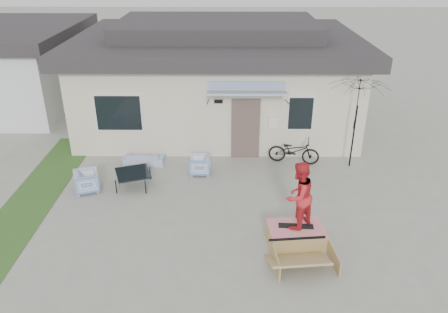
{
  "coord_description": "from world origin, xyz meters",
  "views": [
    {
      "loc": [
        0.38,
        -9.16,
        6.6
      ],
      "look_at": [
        0.3,
        1.8,
        1.3
      ],
      "focal_mm": 35.19,
      "sensor_mm": 36.0,
      "label": 1
    }
  ],
  "objects_px": {
    "skater": "(299,194)",
    "armchair_left": "(87,180)",
    "coffee_table": "(134,179)",
    "loveseat": "(144,157)",
    "armchair_right": "(200,164)",
    "skateboard": "(296,226)",
    "skate_ramp": "(296,235)",
    "patio_umbrella": "(356,116)",
    "bicycle": "(294,148)"
  },
  "relations": [
    {
      "from": "skateboard",
      "to": "loveseat",
      "type": "bearing_deg",
      "value": 140.31
    },
    {
      "from": "armchair_right",
      "to": "skateboard",
      "type": "height_order",
      "value": "armchair_right"
    },
    {
      "from": "bicycle",
      "to": "skater",
      "type": "xyz_separation_m",
      "value": [
        -0.54,
        -4.36,
        0.81
      ]
    },
    {
      "from": "skateboard",
      "to": "armchair_left",
      "type": "bearing_deg",
      "value": 161.07
    },
    {
      "from": "loveseat",
      "to": "bicycle",
      "type": "xyz_separation_m",
      "value": [
        4.97,
        0.13,
        0.28
      ]
    },
    {
      "from": "armchair_left",
      "to": "skateboard",
      "type": "height_order",
      "value": "armchair_left"
    },
    {
      "from": "armchair_left",
      "to": "skateboard",
      "type": "relative_size",
      "value": 0.83
    },
    {
      "from": "coffee_table",
      "to": "skater",
      "type": "xyz_separation_m",
      "value": [
        4.49,
        -2.72,
        1.11
      ]
    },
    {
      "from": "loveseat",
      "to": "skate_ramp",
      "type": "bearing_deg",
      "value": 139.47
    },
    {
      "from": "skater",
      "to": "armchair_left",
      "type": "bearing_deg",
      "value": -65.78
    },
    {
      "from": "coffee_table",
      "to": "skater",
      "type": "distance_m",
      "value": 5.36
    },
    {
      "from": "armchair_left",
      "to": "bicycle",
      "type": "xyz_separation_m",
      "value": [
        6.36,
        1.9,
        0.19
      ]
    },
    {
      "from": "patio_umbrella",
      "to": "skateboard",
      "type": "relative_size",
      "value": 2.61
    },
    {
      "from": "coffee_table",
      "to": "bicycle",
      "type": "height_order",
      "value": "bicycle"
    },
    {
      "from": "loveseat",
      "to": "coffee_table",
      "type": "distance_m",
      "value": 1.51
    },
    {
      "from": "skate_ramp",
      "to": "bicycle",
      "type": "bearing_deg",
      "value": 77.24
    },
    {
      "from": "armchair_left",
      "to": "skater",
      "type": "distance_m",
      "value": 6.39
    },
    {
      "from": "armchair_right",
      "to": "coffee_table",
      "type": "bearing_deg",
      "value": -65.09
    },
    {
      "from": "armchair_right",
      "to": "coffee_table",
      "type": "relative_size",
      "value": 0.69
    },
    {
      "from": "skate_ramp",
      "to": "patio_umbrella",
      "type": "bearing_deg",
      "value": 54.67
    },
    {
      "from": "armchair_left",
      "to": "bicycle",
      "type": "distance_m",
      "value": 6.64
    },
    {
      "from": "patio_umbrella",
      "to": "coffee_table",
      "type": "bearing_deg",
      "value": -168.3
    },
    {
      "from": "bicycle",
      "to": "skateboard",
      "type": "relative_size",
      "value": 2.0
    },
    {
      "from": "loveseat",
      "to": "armchair_left",
      "type": "distance_m",
      "value": 2.25
    },
    {
      "from": "patio_umbrella",
      "to": "skater",
      "type": "height_order",
      "value": "patio_umbrella"
    },
    {
      "from": "loveseat",
      "to": "patio_umbrella",
      "type": "xyz_separation_m",
      "value": [
        6.81,
        -0.09,
        1.49
      ]
    },
    {
      "from": "armchair_left",
      "to": "bicycle",
      "type": "relative_size",
      "value": 0.42
    },
    {
      "from": "coffee_table",
      "to": "skateboard",
      "type": "distance_m",
      "value": 5.25
    },
    {
      "from": "armchair_right",
      "to": "patio_umbrella",
      "type": "distance_m",
      "value": 5.15
    },
    {
      "from": "loveseat",
      "to": "skateboard",
      "type": "distance_m",
      "value": 6.13
    },
    {
      "from": "armchair_right",
      "to": "bicycle",
      "type": "xyz_separation_m",
      "value": [
        3.09,
        0.77,
        0.21
      ]
    },
    {
      "from": "skate_ramp",
      "to": "skateboard",
      "type": "xyz_separation_m",
      "value": [
        -0.0,
        0.04,
        0.25
      ]
    },
    {
      "from": "skate_ramp",
      "to": "skater",
      "type": "distance_m",
      "value": 1.12
    },
    {
      "from": "coffee_table",
      "to": "bicycle",
      "type": "bearing_deg",
      "value": 18.06
    },
    {
      "from": "skater",
      "to": "skate_ramp",
      "type": "bearing_deg",
      "value": 52.88
    },
    {
      "from": "bicycle",
      "to": "skater",
      "type": "relative_size",
      "value": 0.99
    },
    {
      "from": "skateboard",
      "to": "bicycle",
      "type": "bearing_deg",
      "value": 86.84
    },
    {
      "from": "loveseat",
      "to": "skateboard",
      "type": "bearing_deg",
      "value": 139.74
    },
    {
      "from": "skater",
      "to": "loveseat",
      "type": "bearing_deg",
      "value": -86.55
    },
    {
      "from": "coffee_table",
      "to": "skateboard",
      "type": "height_order",
      "value": "skateboard"
    },
    {
      "from": "loveseat",
      "to": "skateboard",
      "type": "relative_size",
      "value": 1.58
    },
    {
      "from": "coffee_table",
      "to": "patio_umbrella",
      "type": "xyz_separation_m",
      "value": [
        6.86,
        1.42,
        1.51
      ]
    },
    {
      "from": "loveseat",
      "to": "armchair_right",
      "type": "distance_m",
      "value": 1.99
    },
    {
      "from": "loveseat",
      "to": "coffee_table",
      "type": "xyz_separation_m",
      "value": [
        -0.06,
        -1.51,
        -0.02
      ]
    },
    {
      "from": "loveseat",
      "to": "armchair_left",
      "type": "relative_size",
      "value": 1.9
    },
    {
      "from": "skate_ramp",
      "to": "coffee_table",
      "type": "bearing_deg",
      "value": 142.67
    },
    {
      "from": "skateboard",
      "to": "skater",
      "type": "xyz_separation_m",
      "value": [
        0.0,
        0.0,
        0.87
      ]
    },
    {
      "from": "armchair_left",
      "to": "patio_umbrella",
      "type": "xyz_separation_m",
      "value": [
        8.19,
        1.68,
        1.4
      ]
    },
    {
      "from": "loveseat",
      "to": "armchair_right",
      "type": "relative_size",
      "value": 2.0
    },
    {
      "from": "loveseat",
      "to": "skater",
      "type": "relative_size",
      "value": 0.79
    }
  ]
}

